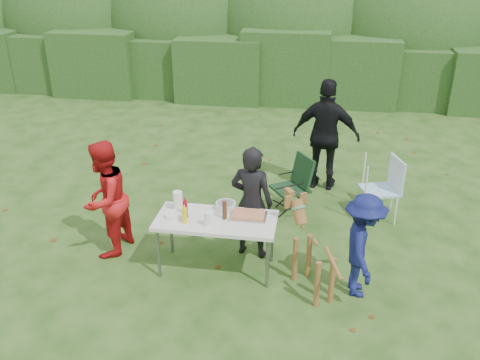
# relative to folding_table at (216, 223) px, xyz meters

# --- Properties ---
(ground) EXTENTS (80.00, 80.00, 0.00)m
(ground) POSITION_rel_folding_table_xyz_m (0.24, -0.18, -0.69)
(ground) COLOR #1E4211
(hedge_row) EXTENTS (22.00, 1.40, 1.70)m
(hedge_row) POSITION_rel_folding_table_xyz_m (0.24, 7.82, 0.16)
(hedge_row) COLOR #23471C
(hedge_row) RESTS_ON ground
(shrub_backdrop) EXTENTS (20.00, 2.60, 3.20)m
(shrub_backdrop) POSITION_rel_folding_table_xyz_m (0.24, 9.42, 0.91)
(shrub_backdrop) COLOR #3D6628
(shrub_backdrop) RESTS_ON ground
(folding_table) EXTENTS (1.50, 0.70, 0.74)m
(folding_table) POSITION_rel_folding_table_xyz_m (0.00, 0.00, 0.00)
(folding_table) COLOR silver
(folding_table) RESTS_ON ground
(person_cook) EXTENTS (0.62, 0.46, 1.55)m
(person_cook) POSITION_rel_folding_table_xyz_m (0.39, 0.43, 0.09)
(person_cook) COLOR black
(person_cook) RESTS_ON ground
(person_red_jacket) EXTENTS (0.73, 0.87, 1.59)m
(person_red_jacket) POSITION_rel_folding_table_xyz_m (-1.52, 0.17, 0.11)
(person_red_jacket) COLOR red
(person_red_jacket) RESTS_ON ground
(person_black_puffy) EXTENTS (1.17, 0.65, 1.89)m
(person_black_puffy) POSITION_rel_folding_table_xyz_m (1.31, 2.66, 0.26)
(person_black_puffy) COLOR black
(person_black_puffy) RESTS_ON ground
(child) EXTENTS (0.53, 0.87, 1.30)m
(child) POSITION_rel_folding_table_xyz_m (1.77, -0.20, -0.04)
(child) COLOR #101750
(child) RESTS_ON ground
(dog) EXTENTS (0.94, 1.16, 1.04)m
(dog) POSITION_rel_folding_table_xyz_m (1.22, -0.26, -0.17)
(dog) COLOR brown
(dog) RESTS_ON ground
(camping_chair) EXTENTS (0.79, 0.79, 0.91)m
(camping_chair) POSITION_rel_folding_table_xyz_m (0.81, 1.68, -0.23)
(camping_chair) COLOR #15351A
(camping_chair) RESTS_ON ground
(lawn_chair) EXTENTS (0.70, 0.70, 0.94)m
(lawn_chair) POSITION_rel_folding_table_xyz_m (2.16, 1.79, -0.21)
(lawn_chair) COLOR #48A8CC
(lawn_chair) RESTS_ON ground
(food_tray) EXTENTS (0.45, 0.30, 0.02)m
(food_tray) POSITION_rel_folding_table_xyz_m (0.39, 0.11, 0.06)
(food_tray) COLOR #B7B7BA
(food_tray) RESTS_ON folding_table
(focaccia_bread) EXTENTS (0.40, 0.26, 0.04)m
(focaccia_bread) POSITION_rel_folding_table_xyz_m (0.39, 0.11, 0.09)
(focaccia_bread) COLOR #C98052
(focaccia_bread) RESTS_ON food_tray
(mustard_bottle) EXTENTS (0.06, 0.06, 0.20)m
(mustard_bottle) POSITION_rel_folding_table_xyz_m (-0.36, -0.15, 0.15)
(mustard_bottle) COLOR yellow
(mustard_bottle) RESTS_ON folding_table
(ketchup_bottle) EXTENTS (0.06, 0.06, 0.22)m
(ketchup_bottle) POSITION_rel_folding_table_xyz_m (-0.38, -0.02, 0.16)
(ketchup_bottle) COLOR #AA001E
(ketchup_bottle) RESTS_ON folding_table
(beer_bottle) EXTENTS (0.06, 0.06, 0.24)m
(beer_bottle) POSITION_rel_folding_table_xyz_m (0.10, 0.02, 0.17)
(beer_bottle) COLOR #47230F
(beer_bottle) RESTS_ON folding_table
(paper_towel_roll) EXTENTS (0.12, 0.12, 0.26)m
(paper_towel_roll) POSITION_rel_folding_table_xyz_m (-0.52, 0.14, 0.18)
(paper_towel_roll) COLOR white
(paper_towel_roll) RESTS_ON folding_table
(cup_stack) EXTENTS (0.08, 0.08, 0.18)m
(cup_stack) POSITION_rel_folding_table_xyz_m (-0.07, -0.18, 0.14)
(cup_stack) COLOR white
(cup_stack) RESTS_ON folding_table
(pasta_bowl) EXTENTS (0.26, 0.26, 0.10)m
(pasta_bowl) POSITION_rel_folding_table_xyz_m (0.08, 0.25, 0.10)
(pasta_bowl) COLOR silver
(pasta_bowl) RESTS_ON folding_table
(plate_stack) EXTENTS (0.24, 0.24, 0.05)m
(plate_stack) POSITION_rel_folding_table_xyz_m (-0.52, -0.03, 0.08)
(plate_stack) COLOR white
(plate_stack) RESTS_ON folding_table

